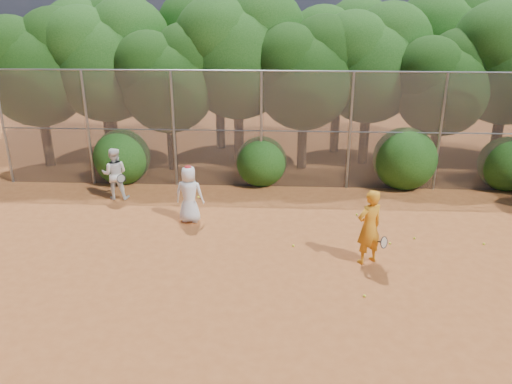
{
  "coord_description": "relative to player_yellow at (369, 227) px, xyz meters",
  "views": [
    {
      "loc": [
        -0.35,
        -10.57,
        6.07
      ],
      "look_at": [
        -1.0,
        2.5,
        1.1
      ],
      "focal_mm": 35.0,
      "sensor_mm": 36.0,
      "label": 1
    }
  ],
  "objects": [
    {
      "name": "ground",
      "position": [
        -1.86,
        -0.6,
        -0.96
      ],
      "size": [
        80.0,
        80.0,
        0.0
      ],
      "primitive_type": "plane",
      "color": "#994E22",
      "rests_on": "ground"
    },
    {
      "name": "bush_1",
      "position": [
        -2.86,
        5.7,
        -0.06
      ],
      "size": [
        1.8,
        1.8,
        1.8
      ],
      "primitive_type": "sphere",
      "color": "#184411",
      "rests_on": "ground"
    },
    {
      "name": "bush_2",
      "position": [
        2.14,
        5.7,
        0.14
      ],
      "size": [
        2.2,
        2.2,
        2.2
      ],
      "primitive_type": "sphere",
      "color": "#184411",
      "rests_on": "ground"
    },
    {
      "name": "player_yellow",
      "position": [
        0.0,
        0.0,
        0.0
      ],
      "size": [
        0.9,
        0.74,
        1.92
      ],
      "rotation": [
        0.0,
        0.0,
        3.65
      ],
      "color": "orange",
      "rests_on": "ground"
    },
    {
      "name": "ball_3",
      "position": [
        3.3,
        1.09,
        -0.92
      ],
      "size": [
        0.07,
        0.07,
        0.07
      ],
      "primitive_type": "sphere",
      "color": "yellow",
      "rests_on": "ground"
    },
    {
      "name": "tree_9",
      "position": [
        -9.8,
        10.24,
        3.38
      ],
      "size": [
        4.83,
        4.2,
        6.62
      ],
      "color": "black",
      "rests_on": "ground"
    },
    {
      "name": "player_white",
      "position": [
        -7.58,
        3.98,
        -0.1
      ],
      "size": [
        0.91,
        0.77,
        1.72
      ],
      "rotation": [
        0.0,
        0.0,
        3.25
      ],
      "color": "white",
      "rests_on": "ground"
    },
    {
      "name": "tree_1",
      "position": [
        -8.8,
        7.94,
        3.21
      ],
      "size": [
        4.64,
        4.03,
        6.35
      ],
      "color": "black",
      "rests_on": "ground"
    },
    {
      "name": "tree_4",
      "position": [
        -1.31,
        7.63,
        2.8
      ],
      "size": [
        4.19,
        3.64,
        5.73
      ],
      "color": "black",
      "rests_on": "ground"
    },
    {
      "name": "tree_7",
      "position": [
        6.2,
        8.04,
        3.32
      ],
      "size": [
        4.77,
        4.14,
        6.53
      ],
      "color": "black",
      "rests_on": "ground"
    },
    {
      "name": "tree_0",
      "position": [
        -11.3,
        7.43,
        2.97
      ],
      "size": [
        4.38,
        3.81,
        6.0
      ],
      "color": "black",
      "rests_on": "ground"
    },
    {
      "name": "player_teen",
      "position": [
        -4.83,
        2.26,
        -0.1
      ],
      "size": [
        0.88,
        0.61,
        1.74
      ],
      "rotation": [
        0.0,
        0.0,
        3.06
      ],
      "color": "white",
      "rests_on": "ground"
    },
    {
      "name": "fence_back",
      "position": [
        -1.98,
        5.4,
        1.09
      ],
      "size": [
        20.05,
        0.09,
        4.03
      ],
      "color": "gray",
      "rests_on": "ground"
    },
    {
      "name": "tree_6",
      "position": [
        3.69,
        7.43,
        2.51
      ],
      "size": [
        3.86,
        3.36,
        5.29
      ],
      "color": "black",
      "rests_on": "ground"
    },
    {
      "name": "ball_4",
      "position": [
        -1.81,
        0.74,
        -0.92
      ],
      "size": [
        0.07,
        0.07,
        0.07
      ],
      "primitive_type": "sphere",
      "color": "yellow",
      "rests_on": "ground"
    },
    {
      "name": "tree_5",
      "position": [
        1.2,
        8.44,
        3.09
      ],
      "size": [
        4.51,
        3.92,
        6.17
      ],
      "color": "black",
      "rests_on": "ground"
    },
    {
      "name": "ball_5",
      "position": [
        0.17,
        2.92,
        -0.92
      ],
      "size": [
        0.07,
        0.07,
        0.07
      ],
      "primitive_type": "sphere",
      "color": "yellow",
      "rests_on": "ground"
    },
    {
      "name": "tree_11",
      "position": [
        0.2,
        10.04,
        3.21
      ],
      "size": [
        4.64,
        4.03,
        6.35
      ],
      "color": "black",
      "rests_on": "ground"
    },
    {
      "name": "ball_2",
      "position": [
        -0.29,
        -1.62,
        -0.92
      ],
      "size": [
        0.07,
        0.07,
        0.07
      ],
      "primitive_type": "sphere",
      "color": "yellow",
      "rests_on": "ground"
    },
    {
      "name": "ball_1",
      "position": [
        0.11,
        1.39,
        -0.92
      ],
      "size": [
        0.07,
        0.07,
        0.07
      ],
      "primitive_type": "sphere",
      "color": "yellow",
      "rests_on": "ground"
    },
    {
      "name": "tree_12",
      "position": [
        4.7,
        10.64,
        3.55
      ],
      "size": [
        5.02,
        4.37,
        6.88
      ],
      "color": "black",
      "rests_on": "ground"
    },
    {
      "name": "bush_3",
      "position": [
        5.64,
        5.7,
        -0.01
      ],
      "size": [
        1.9,
        1.9,
        1.9
      ],
      "primitive_type": "sphere",
      "color": "#184411",
      "rests_on": "ground"
    },
    {
      "name": "bush_0",
      "position": [
        -7.86,
        5.7,
        0.04
      ],
      "size": [
        2.0,
        2.0,
        2.0
      ],
      "primitive_type": "sphere",
      "color": "#184411",
      "rests_on": "ground"
    },
    {
      "name": "ball_0",
      "position": [
        0.79,
        1.0,
        -0.92
      ],
      "size": [
        0.07,
        0.07,
        0.07
      ],
      "primitive_type": "sphere",
      "color": "yellow",
      "rests_on": "ground"
    },
    {
      "name": "tree_3",
      "position": [
        -3.8,
        8.24,
        3.44
      ],
      "size": [
        4.89,
        4.26,
        6.7
      ],
      "color": "black",
      "rests_on": "ground"
    },
    {
      "name": "tree_10",
      "position": [
        -4.79,
        10.44,
        3.67
      ],
      "size": [
        5.15,
        4.48,
        7.06
      ],
      "color": "black",
      "rests_on": "ground"
    },
    {
      "name": "tree_2",
      "position": [
        -6.31,
        7.23,
        2.63
      ],
      "size": [
        3.99,
        3.47,
        5.47
      ],
      "color": "black",
      "rests_on": "ground"
    },
    {
      "name": "ball_6",
      "position": [
        1.52,
        1.35,
        -0.92
      ],
      "size": [
        0.07,
        0.07,
        0.07
      ],
      "primitive_type": "sphere",
      "color": "yellow",
      "rests_on": "ground"
    }
  ]
}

